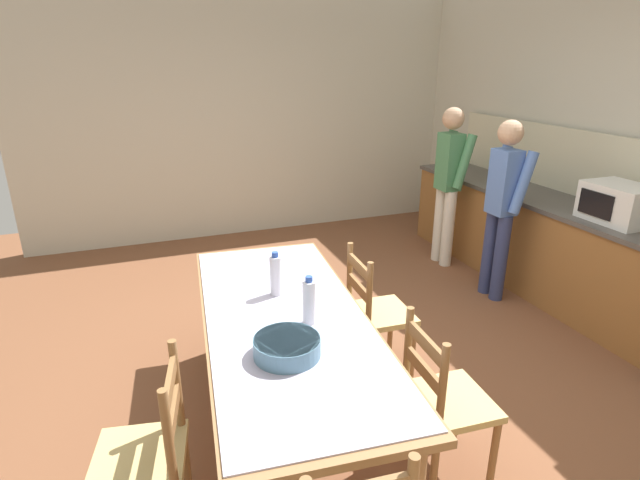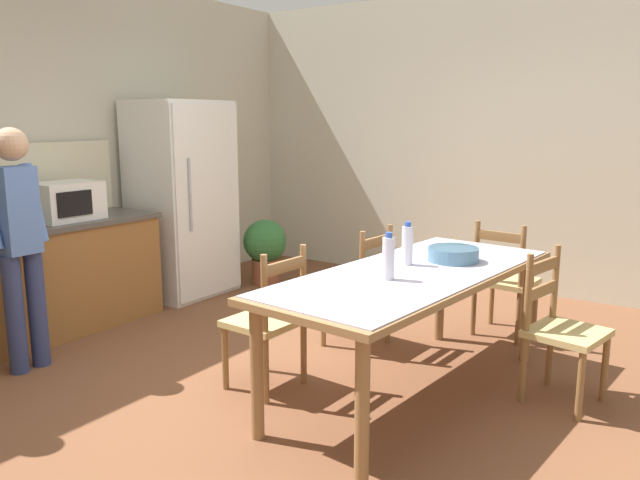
# 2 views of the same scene
# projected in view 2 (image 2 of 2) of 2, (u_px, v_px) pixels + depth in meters

# --- Properties ---
(ground_plane) EXTENTS (8.32, 8.32, 0.00)m
(ground_plane) POSITION_uv_depth(u_px,v_px,m) (282.00, 395.00, 3.83)
(ground_plane) COLOR brown
(wall_back) EXTENTS (6.52, 0.12, 2.90)m
(wall_back) POSITION_uv_depth(u_px,v_px,m) (17.00, 147.00, 5.01)
(wall_back) COLOR beige
(wall_back) RESTS_ON ground
(wall_right) EXTENTS (0.12, 5.20, 2.90)m
(wall_right) POSITION_uv_depth(u_px,v_px,m) (479.00, 142.00, 6.21)
(wall_right) COLOR beige
(wall_right) RESTS_ON ground
(refrigerator) EXTENTS (0.84, 0.73, 1.84)m
(refrigerator) POSITION_uv_depth(u_px,v_px,m) (182.00, 199.00, 5.93)
(refrigerator) COLOR white
(refrigerator) RESTS_ON ground
(microwave) EXTENTS (0.50, 0.39, 0.30)m
(microwave) POSITION_uv_depth(u_px,v_px,m) (65.00, 201.00, 4.92)
(microwave) COLOR white
(microwave) RESTS_ON kitchen_counter
(dining_table) EXTENTS (2.24, 1.08, 0.78)m
(dining_table) POSITION_uv_depth(u_px,v_px,m) (413.00, 283.00, 3.73)
(dining_table) COLOR olive
(dining_table) RESTS_ON ground
(bottle_near_centre) EXTENTS (0.07, 0.07, 0.27)m
(bottle_near_centre) POSITION_uv_depth(u_px,v_px,m) (388.00, 258.00, 3.48)
(bottle_near_centre) COLOR silver
(bottle_near_centre) RESTS_ON dining_table
(bottle_off_centre) EXTENTS (0.07, 0.07, 0.27)m
(bottle_off_centre) POSITION_uv_depth(u_px,v_px,m) (407.00, 245.00, 3.84)
(bottle_off_centre) COLOR silver
(bottle_off_centre) RESTS_ON dining_table
(serving_bowl) EXTENTS (0.32, 0.32, 0.09)m
(serving_bowl) POSITION_uv_depth(u_px,v_px,m) (453.00, 253.00, 3.95)
(serving_bowl) COLOR slate
(serving_bowl) RESTS_ON dining_table
(chair_side_near_right) EXTENTS (0.49, 0.47, 0.91)m
(chair_side_near_right) POSITION_uv_depth(u_px,v_px,m) (561.00, 330.00, 3.70)
(chair_side_near_right) COLOR olive
(chair_side_near_right) RESTS_ON ground
(chair_side_far_right) EXTENTS (0.45, 0.43, 0.91)m
(chair_side_far_right) POSITION_uv_depth(u_px,v_px,m) (361.00, 288.00, 4.60)
(chair_side_far_right) COLOR olive
(chair_side_far_right) RESTS_ON ground
(chair_head_end) EXTENTS (0.43, 0.45, 0.91)m
(chair_head_end) POSITION_uv_depth(u_px,v_px,m) (504.00, 281.00, 4.82)
(chair_head_end) COLOR olive
(chair_head_end) RESTS_ON ground
(chair_side_far_left) EXTENTS (0.44, 0.42, 0.91)m
(chair_side_far_left) POSITION_uv_depth(u_px,v_px,m) (269.00, 321.00, 3.86)
(chair_side_far_left) COLOR olive
(chair_side_far_left) RESTS_ON ground
(person_at_counter) EXTENTS (0.41, 0.28, 1.62)m
(person_at_counter) POSITION_uv_depth(u_px,v_px,m) (18.00, 237.00, 4.08)
(person_at_counter) COLOR navy
(person_at_counter) RESTS_ON ground
(potted_plant) EXTENTS (0.44, 0.44, 0.67)m
(potted_plant) POSITION_uv_depth(u_px,v_px,m) (265.00, 247.00, 6.37)
(potted_plant) COLOR brown
(potted_plant) RESTS_ON ground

